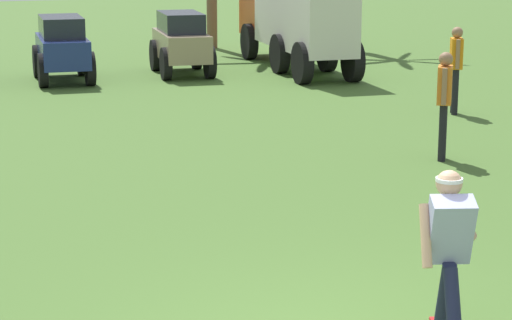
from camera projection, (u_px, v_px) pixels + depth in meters
frisbee_thrower at (449, 251)px, 7.84m from camera, size 0.64×1.03×1.43m
frisbee_in_flight at (451, 229)px, 8.58m from camera, size 0.28×0.28×0.08m
teammate_near_sideline at (456, 62)px, 17.72m from camera, size 0.31×0.48×1.56m
teammate_midfield at (444, 95)px, 14.19m from camera, size 0.34×0.46×1.56m
parked_car_slot_c at (62, 47)px, 21.56m from camera, size 1.22×2.38×1.40m
parked_car_slot_d at (181, 42)px, 22.56m from camera, size 1.30×2.40×1.40m
box_truck at (296, 17)px, 23.29m from camera, size 1.56×5.94×2.20m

